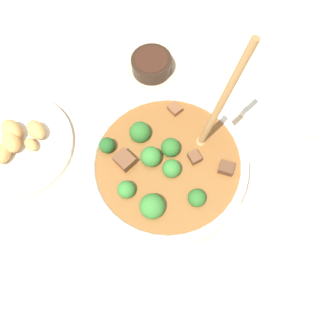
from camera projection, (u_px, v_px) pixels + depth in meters
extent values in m
plane|color=#C6B293|center=(168.00, 179.00, 0.67)|extent=(4.00, 4.00, 0.00)
cylinder|color=white|center=(168.00, 171.00, 0.63)|extent=(0.29, 0.29, 0.09)
torus|color=white|center=(168.00, 163.00, 0.59)|extent=(0.29, 0.29, 0.02)
cylinder|color=brown|center=(168.00, 168.00, 0.62)|extent=(0.27, 0.27, 0.06)
sphere|color=#2D6B28|center=(172.00, 148.00, 0.59)|extent=(0.04, 0.04, 0.04)
cylinder|color=#6B9956|center=(172.00, 154.00, 0.61)|extent=(0.01, 0.01, 0.02)
sphere|color=#387F33|center=(152.00, 206.00, 0.55)|extent=(0.04, 0.04, 0.04)
cylinder|color=#6B9956|center=(153.00, 211.00, 0.58)|extent=(0.02, 0.02, 0.02)
sphere|color=#387F33|center=(172.00, 169.00, 0.58)|extent=(0.03, 0.03, 0.03)
cylinder|color=#6B9956|center=(172.00, 174.00, 0.60)|extent=(0.01, 0.01, 0.02)
sphere|color=#387F33|center=(126.00, 190.00, 0.56)|extent=(0.03, 0.03, 0.03)
cylinder|color=#6B9956|center=(128.00, 194.00, 0.58)|extent=(0.01, 0.01, 0.01)
sphere|color=#2D6B28|center=(140.00, 132.00, 0.60)|extent=(0.04, 0.04, 0.04)
cylinder|color=#6B9956|center=(141.00, 139.00, 0.63)|extent=(0.01, 0.01, 0.02)
sphere|color=#2D6B28|center=(197.00, 198.00, 0.56)|extent=(0.03, 0.03, 0.03)
cylinder|color=#6B9956|center=(196.00, 202.00, 0.58)|extent=(0.01, 0.01, 0.01)
sphere|color=#387F33|center=(151.00, 157.00, 0.58)|extent=(0.04, 0.04, 0.04)
cylinder|color=#6B9956|center=(151.00, 163.00, 0.61)|extent=(0.01, 0.01, 0.02)
sphere|color=#235B23|center=(107.00, 145.00, 0.59)|extent=(0.03, 0.03, 0.03)
cylinder|color=#6B9956|center=(109.00, 150.00, 0.61)|extent=(0.01, 0.01, 0.01)
cube|color=brown|center=(226.00, 168.00, 0.58)|extent=(0.03, 0.03, 0.02)
cube|color=brown|center=(194.00, 157.00, 0.59)|extent=(0.03, 0.03, 0.02)
cube|color=brown|center=(125.00, 161.00, 0.58)|extent=(0.04, 0.04, 0.02)
cube|color=brown|center=(175.00, 110.00, 0.63)|extent=(0.03, 0.03, 0.02)
ellipsoid|color=#A87A47|center=(201.00, 142.00, 0.61)|extent=(0.04, 0.03, 0.01)
cylinder|color=#A87A47|center=(223.00, 100.00, 0.51)|extent=(0.06, 0.06, 0.23)
cylinder|color=black|center=(152.00, 64.00, 0.76)|extent=(0.09, 0.09, 0.04)
cylinder|color=#381E14|center=(151.00, 61.00, 0.75)|extent=(0.08, 0.08, 0.01)
cylinder|color=silver|center=(285.00, 93.00, 0.74)|extent=(0.24, 0.24, 0.01)
torus|color=silver|center=(286.00, 92.00, 0.74)|extent=(0.23, 0.23, 0.01)
cylinder|color=silver|center=(14.00, 145.00, 0.69)|extent=(0.25, 0.25, 0.01)
ellipsoid|color=tan|center=(36.00, 130.00, 0.68)|extent=(0.06, 0.06, 0.03)
ellipsoid|color=tan|center=(11.00, 141.00, 0.67)|extent=(0.07, 0.06, 0.03)
ellipsoid|color=tan|center=(3.00, 153.00, 0.67)|extent=(0.05, 0.03, 0.03)
ellipsoid|color=tan|center=(31.00, 145.00, 0.68)|extent=(0.04, 0.04, 0.02)
ellipsoid|color=tan|center=(12.00, 130.00, 0.68)|extent=(0.06, 0.07, 0.03)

